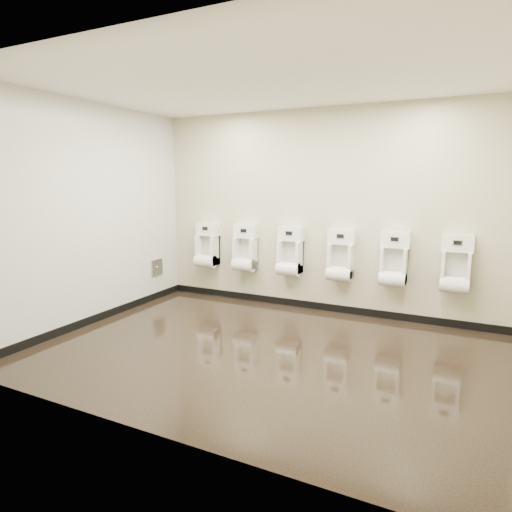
{
  "coord_description": "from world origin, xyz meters",
  "views": [
    {
      "loc": [
        1.75,
        -3.99,
        1.83
      ],
      "look_at": [
        -0.45,
        0.55,
        0.94
      ],
      "focal_mm": 30.0,
      "sensor_mm": 36.0,
      "label": 1
    }
  ],
  "objects_px": {
    "access_panel": "(157,267)",
    "urinal_0": "(207,248)",
    "urinal_4": "(394,263)",
    "urinal_5": "(456,268)",
    "urinal_1": "(245,251)",
    "urinal_2": "(290,255)",
    "urinal_3": "(341,259)"
  },
  "relations": [
    {
      "from": "access_panel",
      "to": "urinal_1",
      "type": "bearing_deg",
      "value": 17.82
    },
    {
      "from": "access_panel",
      "to": "urinal_0",
      "type": "distance_m",
      "value": 0.84
    },
    {
      "from": "urinal_2",
      "to": "urinal_3",
      "type": "bearing_deg",
      "value": 0.0
    },
    {
      "from": "urinal_2",
      "to": "urinal_1",
      "type": "bearing_deg",
      "value": 180.0
    },
    {
      "from": "urinal_0",
      "to": "urinal_4",
      "type": "relative_size",
      "value": 1.0
    },
    {
      "from": "urinal_2",
      "to": "urinal_5",
      "type": "xyz_separation_m",
      "value": [
        2.15,
        0.0,
        0.0
      ]
    },
    {
      "from": "urinal_1",
      "to": "urinal_4",
      "type": "height_order",
      "value": "same"
    },
    {
      "from": "access_panel",
      "to": "urinal_5",
      "type": "bearing_deg",
      "value": 5.81
    },
    {
      "from": "urinal_4",
      "to": "urinal_5",
      "type": "height_order",
      "value": "same"
    },
    {
      "from": "urinal_0",
      "to": "urinal_1",
      "type": "height_order",
      "value": "same"
    },
    {
      "from": "urinal_0",
      "to": "urinal_3",
      "type": "bearing_deg",
      "value": 0.0
    },
    {
      "from": "access_panel",
      "to": "urinal_2",
      "type": "distance_m",
      "value": 2.11
    },
    {
      "from": "access_panel",
      "to": "urinal_3",
      "type": "xyz_separation_m",
      "value": [
        2.78,
        0.43,
        0.29
      ]
    },
    {
      "from": "access_panel",
      "to": "urinal_0",
      "type": "bearing_deg",
      "value": 32.95
    },
    {
      "from": "urinal_0",
      "to": "urinal_4",
      "type": "height_order",
      "value": "same"
    },
    {
      "from": "urinal_5",
      "to": "urinal_2",
      "type": "bearing_deg",
      "value": 180.0
    },
    {
      "from": "access_panel",
      "to": "urinal_0",
      "type": "relative_size",
      "value": 0.36
    },
    {
      "from": "access_panel",
      "to": "urinal_1",
      "type": "relative_size",
      "value": 0.36
    },
    {
      "from": "urinal_2",
      "to": "urinal_4",
      "type": "relative_size",
      "value": 1.0
    },
    {
      "from": "urinal_3",
      "to": "urinal_2",
      "type": "bearing_deg",
      "value": 180.0
    },
    {
      "from": "urinal_2",
      "to": "urinal_3",
      "type": "relative_size",
      "value": 1.0
    },
    {
      "from": "urinal_1",
      "to": "urinal_0",
      "type": "bearing_deg",
      "value": 180.0
    },
    {
      "from": "access_panel",
      "to": "urinal_0",
      "type": "height_order",
      "value": "urinal_0"
    },
    {
      "from": "urinal_1",
      "to": "urinal_2",
      "type": "relative_size",
      "value": 1.0
    },
    {
      "from": "urinal_5",
      "to": "urinal_1",
      "type": "bearing_deg",
      "value": 180.0
    },
    {
      "from": "urinal_1",
      "to": "urinal_3",
      "type": "bearing_deg",
      "value": 0.0
    },
    {
      "from": "urinal_0",
      "to": "urinal_2",
      "type": "bearing_deg",
      "value": 0.0
    },
    {
      "from": "urinal_5",
      "to": "access_panel",
      "type": "bearing_deg",
      "value": -174.19
    },
    {
      "from": "urinal_3",
      "to": "urinal_4",
      "type": "bearing_deg",
      "value": 0.0
    },
    {
      "from": "access_panel",
      "to": "urinal_2",
      "type": "xyz_separation_m",
      "value": [
        2.05,
        0.43,
        0.29
      ]
    },
    {
      "from": "urinal_0",
      "to": "urinal_3",
      "type": "height_order",
      "value": "same"
    },
    {
      "from": "urinal_0",
      "to": "urinal_1",
      "type": "distance_m",
      "value": 0.67
    }
  ]
}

